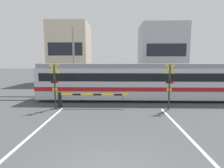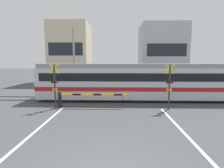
# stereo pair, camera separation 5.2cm
# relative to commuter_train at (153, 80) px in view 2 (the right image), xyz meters

# --- Properties ---
(rail_track_near) EXTENTS (50.00, 0.10, 0.08)m
(rail_track_near) POSITION_rel_commuter_train_xyz_m (-3.48, -0.72, -1.61)
(rail_track_near) COLOR #5B564C
(rail_track_near) RESTS_ON ground_plane
(rail_track_far) EXTENTS (50.00, 0.10, 0.08)m
(rail_track_far) POSITION_rel_commuter_train_xyz_m (-3.48, 0.72, -1.61)
(rail_track_far) COLOR #5B564C
(rail_track_far) RESTS_ON ground_plane
(road_stripe_left) EXTENTS (0.14, 11.38, 0.01)m
(road_stripe_left) POSITION_rel_commuter_train_xyz_m (-6.93, -8.79, -1.65)
(road_stripe_left) COLOR white
(road_stripe_left) RESTS_ON ground_plane
(road_stripe_right) EXTENTS (0.14, 11.38, 0.01)m
(road_stripe_right) POSITION_rel_commuter_train_xyz_m (-0.02, -8.79, -1.65)
(road_stripe_right) COLOR white
(road_stripe_right) RESTS_ON ground_plane
(commuter_train) EXTENTS (19.29, 2.93, 3.08)m
(commuter_train) POSITION_rel_commuter_train_xyz_m (0.00, 0.00, 0.00)
(commuter_train) COLOR silver
(commuter_train) RESTS_ON ground_plane
(crossing_barrier_near) EXTENTS (4.98, 0.20, 1.09)m
(crossing_barrier_near) POSITION_rel_commuter_train_xyz_m (-5.72, -2.80, -0.89)
(crossing_barrier_near) COLOR black
(crossing_barrier_near) RESTS_ON ground_plane
(crossing_barrier_far) EXTENTS (4.98, 0.20, 1.09)m
(crossing_barrier_far) POSITION_rel_commuter_train_xyz_m (-1.23, 3.00, -0.89)
(crossing_barrier_far) COLOR black
(crossing_barrier_far) RESTS_ON ground_plane
(crossing_signal_left) EXTENTS (0.68, 0.15, 3.10)m
(crossing_signal_left) POSITION_rel_commuter_train_xyz_m (-7.38, -3.14, 0.05)
(crossing_signal_left) COLOR #333333
(crossing_signal_left) RESTS_ON ground_plane
(crossing_signal_right) EXTENTS (0.68, 0.15, 3.10)m
(crossing_signal_right) POSITION_rel_commuter_train_xyz_m (0.43, -3.14, 0.05)
(crossing_signal_right) COLOR #333333
(crossing_signal_right) RESTS_ON ground_plane
(pedestrian) EXTENTS (0.38, 0.22, 1.62)m
(pedestrian) POSITION_rel_commuter_train_xyz_m (-3.81, 4.97, -0.73)
(pedestrian) COLOR brown
(pedestrian) RESTS_ON ground_plane
(building_left_of_street) EXTENTS (5.90, 5.85, 9.19)m
(building_left_of_street) POSITION_rel_commuter_train_xyz_m (-10.48, 13.17, 2.94)
(building_left_of_street) COLOR beige
(building_left_of_street) RESTS_ON ground_plane
(building_right_of_street) EXTENTS (6.63, 5.85, 8.91)m
(building_right_of_street) POSITION_rel_commuter_train_xyz_m (3.89, 13.17, 2.80)
(building_right_of_street) COLOR #B2B7BC
(building_right_of_street) RESTS_ON ground_plane
(utility_pole_streetside) EXTENTS (0.22, 0.22, 7.17)m
(utility_pole_streetside) POSITION_rel_commuter_train_xyz_m (-8.13, 5.50, 1.93)
(utility_pole_streetside) COLOR gray
(utility_pole_streetside) RESTS_ON ground_plane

